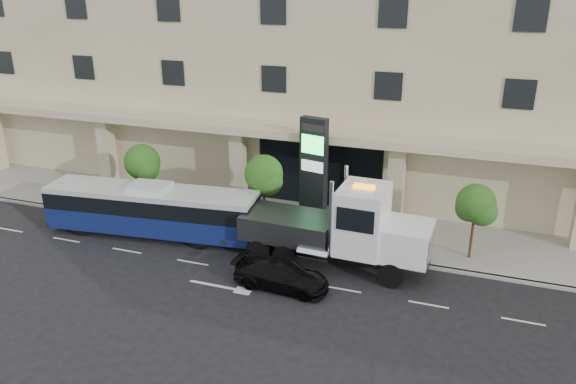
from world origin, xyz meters
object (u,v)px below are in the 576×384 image
at_px(signage_pylon, 313,171).
at_px(city_bus, 152,209).
at_px(black_sedan, 281,275).
at_px(tow_truck, 343,229).

bearing_deg(signage_pylon, city_bus, -140.20).
height_order(black_sedan, signage_pylon, signage_pylon).
xyz_separation_m(city_bus, black_sedan, (8.94, -3.08, -0.90)).
relative_size(black_sedan, signage_pylon, 0.72).
bearing_deg(black_sedan, signage_pylon, 7.84).
height_order(city_bus, black_sedan, city_bus).
relative_size(tow_truck, signage_pylon, 1.71).
distance_m(black_sedan, signage_pylon, 7.90).
xyz_separation_m(tow_truck, signage_pylon, (-2.88, 4.32, 1.35)).
distance_m(city_bus, black_sedan, 9.50).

